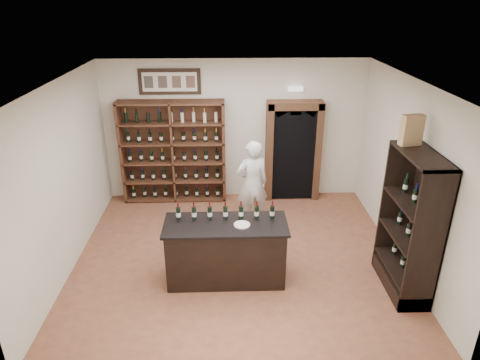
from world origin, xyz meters
name	(u,v)px	position (x,y,z in m)	size (l,w,h in m)	color
floor	(238,256)	(0.00, 0.00, 0.00)	(5.50, 5.50, 0.00)	#905B39
ceiling	(237,83)	(0.00, 0.00, 3.00)	(5.50, 5.50, 0.00)	white
wall_back	(234,131)	(0.00, 2.50, 1.50)	(5.50, 0.04, 3.00)	silver
wall_left	(63,180)	(-2.75, 0.00, 1.50)	(0.04, 5.00, 3.00)	silver
wall_right	(408,175)	(2.75, 0.00, 1.50)	(0.04, 5.00, 3.00)	silver
wine_shelf	(174,152)	(-1.30, 2.33, 1.10)	(2.20, 0.38, 2.20)	#502D1B
framed_picture	(170,82)	(-1.30, 2.47, 2.55)	(1.25, 0.04, 0.52)	black
arched_doorway	(293,149)	(1.25, 2.33, 1.14)	(1.17, 0.35, 2.17)	black
emergency_light	(296,89)	(1.25, 2.42, 2.40)	(0.30, 0.10, 0.10)	white
tasting_counter	(226,252)	(-0.20, -0.60, 0.49)	(1.88, 0.78, 1.00)	black
counter_bottle_0	(178,213)	(-0.92, -0.46, 1.11)	(0.07, 0.07, 0.30)	black
counter_bottle_1	(194,213)	(-0.68, -0.46, 1.11)	(0.07, 0.07, 0.30)	black
counter_bottle_2	(210,213)	(-0.44, -0.46, 1.11)	(0.07, 0.07, 0.30)	black
counter_bottle_3	(225,213)	(-0.20, -0.46, 1.11)	(0.07, 0.07, 0.30)	black
counter_bottle_4	(241,212)	(0.04, -0.46, 1.11)	(0.07, 0.07, 0.30)	black
counter_bottle_5	(257,212)	(0.28, -0.46, 1.11)	(0.07, 0.07, 0.30)	black
counter_bottle_6	(272,212)	(0.52, -0.46, 1.11)	(0.07, 0.07, 0.30)	black
side_cabinet	(408,245)	(2.52, -0.90, 0.75)	(0.48, 1.20, 2.20)	black
shopkeeper	(252,184)	(0.31, 1.15, 0.86)	(0.63, 0.41, 1.72)	silver
plate	(242,225)	(0.05, -0.67, 1.01)	(0.24, 0.24, 0.02)	silver
wine_crate	(412,130)	(2.45, -0.52, 2.42)	(0.31, 0.13, 0.44)	tan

